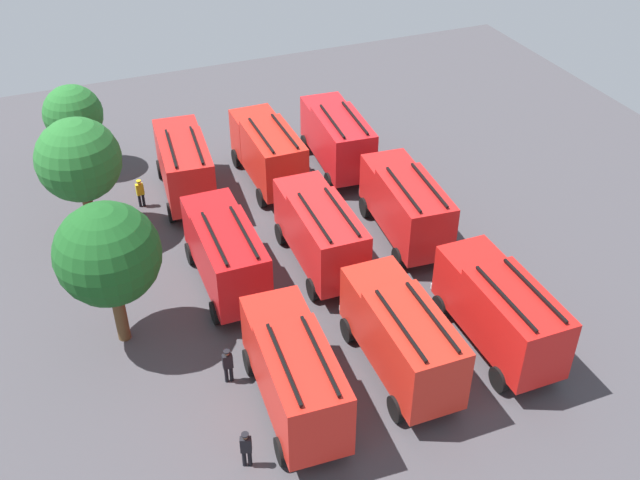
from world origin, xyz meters
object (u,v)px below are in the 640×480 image
firefighter_1 (228,364)px  tree_2 (73,114)px  fire_truck_2 (337,137)px  fire_truck_0 (500,309)px  firefighter_0 (140,192)px  fire_truck_6 (294,371)px  fire_truck_1 (406,204)px  firefighter_4 (352,127)px  firefighter_2 (246,448)px  tree_0 (108,255)px  fire_truck_7 (225,252)px  fire_truck_3 (401,334)px  traffic_cone_0 (343,236)px  fire_truck_4 (320,231)px  fire_truck_5 (268,151)px  tree_1 (79,160)px  fire_truck_8 (184,164)px  firefighter_3 (424,195)px  traffic_cone_1 (290,298)px

firefighter_1 → tree_2: tree_2 is taller
fire_truck_2 → tree_2: bearing=72.2°
fire_truck_0 → firefighter_0: size_ratio=4.28×
fire_truck_6 → firefighter_1: 3.42m
fire_truck_1 → firefighter_4: (11.18, -1.96, -1.18)m
firefighter_4 → firefighter_2: bearing=-73.5°
fire_truck_0 → tree_0: tree_0 is taller
firefighter_2 → tree_2: bearing=26.0°
fire_truck_7 → firefighter_0: fire_truck_7 is taller
fire_truck_3 → fire_truck_6: bearing=94.4°
fire_truck_3 → traffic_cone_0: 9.99m
fire_truck_4 → fire_truck_7: 4.78m
tree_0 → tree_2: bearing=-1.2°
fire_truck_4 → fire_truck_5: bearing=-0.3°
fire_truck_7 → tree_1: (7.11, 5.43, 2.35)m
fire_truck_2 → fire_truck_4: same height
fire_truck_7 → tree_0: 6.13m
firefighter_1 → firefighter_4: bearing=145.4°
fire_truck_2 → fire_truck_3: 17.39m
fire_truck_4 → firefighter_4: 13.73m
firefighter_2 → tree_2: (24.86, 2.71, 2.64)m
fire_truck_4 → firefighter_0: (8.93, 7.28, -1.21)m
firefighter_1 → tree_1: (13.13, 3.73, 3.53)m
fire_truck_8 → firefighter_0: 2.91m
fire_truck_6 → firefighter_1: bearing=42.3°
tree_2 → firefighter_4: bearing=-99.5°
firefighter_3 → fire_truck_8: bearing=26.5°
traffic_cone_1 → firefighter_0: bearing=23.6°
fire_truck_3 → firefighter_3: 12.93m
fire_truck_1 → fire_truck_5: bearing=35.4°
fire_truck_3 → tree_1: size_ratio=1.08×
fire_truck_0 → fire_truck_6: 9.43m
fire_truck_1 → fire_truck_4: size_ratio=1.02×
fire_truck_3 → firefighter_2: 7.80m
fire_truck_4 → fire_truck_7: size_ratio=1.00×
firefighter_3 → traffic_cone_0: 5.55m
firefighter_3 → tree_1: (4.53, 17.56, 3.56)m
fire_truck_2 → tree_1: tree_1 is taller
fire_truck_7 → traffic_cone_1: size_ratio=10.35×
fire_truck_1 → fire_truck_5: same height
fire_truck_0 → fire_truck_1: size_ratio=0.98×
tree_0 → fire_truck_1: bearing=-81.7°
fire_truck_3 → firefighter_4: 21.00m
tree_2 → tree_0: bearing=178.8°
firefighter_1 → tree_0: size_ratio=0.25×
fire_truck_1 → tree_0: bearing=103.0°
fire_truck_5 → fire_truck_6: size_ratio=0.98×
firefighter_2 → firefighter_3: bearing=-28.2°
fire_truck_7 → fire_truck_5: bearing=-29.9°
fire_truck_5 → fire_truck_6: bearing=164.4°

